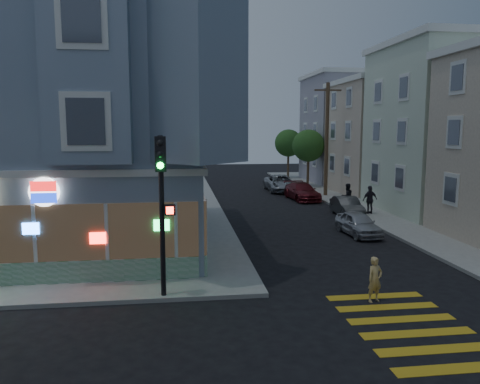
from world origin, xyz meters
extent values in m
plane|color=black|center=(0.00, 0.00, 0.00)|extent=(120.00, 120.00, 0.00)
cube|color=gray|center=(23.00, 23.00, 0.07)|extent=(24.00, 42.00, 0.15)
cube|color=slate|center=(-6.00, 11.00, 5.65)|extent=(14.00, 14.00, 11.00)
cube|color=silver|center=(-6.00, 11.00, 11.35)|extent=(14.60, 14.60, 0.40)
cube|color=silver|center=(-6.00, 11.00, 4.00)|extent=(14.30, 14.30, 0.25)
cube|color=#196B33|center=(-6.00, 3.95, 0.55)|extent=(13.60, 0.12, 0.80)
cylinder|color=white|center=(-4.40, 3.87, 3.40)|extent=(1.00, 0.12, 1.00)
cube|color=beige|center=(19.50, 16.00, 5.40)|extent=(12.00, 8.60, 10.50)
cube|color=#C6B399|center=(19.50, 25.00, 4.65)|extent=(12.00, 8.60, 9.00)
cube|color=gray|center=(19.50, 34.00, 5.40)|extent=(12.00, 8.60, 10.50)
cylinder|color=#4C3826|center=(12.00, 24.00, 4.65)|extent=(0.30, 0.30, 9.00)
cube|color=#4C3826|center=(12.00, 24.00, 8.55)|extent=(2.20, 0.12, 0.12)
cylinder|color=#4C3826|center=(12.20, 30.00, 1.75)|extent=(0.24, 0.24, 3.20)
sphere|color=#214E1C|center=(12.20, 30.00, 3.95)|extent=(3.00, 3.00, 3.00)
cylinder|color=#4C3826|center=(12.20, 38.00, 1.75)|extent=(0.24, 0.24, 3.20)
sphere|color=#214E1C|center=(12.20, 38.00, 3.95)|extent=(3.00, 3.00, 3.00)
imported|color=tan|center=(6.31, 1.22, 0.73)|extent=(0.61, 0.49, 1.47)
imported|color=black|center=(11.30, 17.21, 1.02)|extent=(0.97, 0.83, 1.74)
imported|color=#26242C|center=(12.18, 15.50, 1.04)|extent=(1.12, 0.65, 1.79)
imported|color=#ACAEB4|center=(9.38, 10.36, 0.61)|extent=(1.63, 3.64, 1.21)
imported|color=#323537|center=(10.70, 15.56, 0.61)|extent=(1.50, 3.80, 1.23)
imported|color=maroon|center=(9.65, 22.57, 0.67)|extent=(2.23, 4.73, 1.33)
imported|color=#95999F|center=(9.10, 27.77, 0.72)|extent=(2.49, 5.24, 1.44)
cylinder|color=black|center=(-0.42, 2.30, 2.73)|extent=(0.17, 0.17, 5.17)
cube|color=black|center=(-0.42, 2.07, 4.75)|extent=(0.36, 0.32, 1.09)
sphere|color=black|center=(-0.42, 1.91, 5.09)|extent=(0.21, 0.21, 0.21)
sphere|color=black|center=(-0.42, 1.91, 4.75)|extent=(0.21, 0.21, 0.21)
sphere|color=#19F23F|center=(-0.42, 1.91, 4.41)|extent=(0.21, 0.21, 0.21)
cube|color=black|center=(-0.16, 2.11, 2.99)|extent=(0.35, 0.24, 0.33)
cube|color=#FF2614|center=(-0.16, 2.00, 2.99)|extent=(0.23, 0.02, 0.23)
cylinder|color=white|center=(11.98, 16.86, 0.45)|extent=(0.24, 0.24, 0.60)
sphere|color=white|center=(11.98, 16.86, 0.80)|extent=(0.26, 0.26, 0.26)
cylinder|color=white|center=(11.98, 16.86, 0.50)|extent=(0.45, 0.12, 0.12)
camera|label=1|loc=(0.12, -12.53, 5.53)|focal=35.00mm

